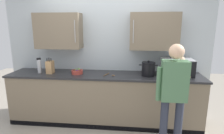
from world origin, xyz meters
TOP-DOWN VIEW (x-y plane):
  - back_wall_tiled at (-0.00, 1.18)m, footprint 3.98×0.44m
  - counter_unit at (0.00, 0.86)m, footprint 3.55×0.66m
  - microwave_oven at (1.27, 0.90)m, footprint 0.53×0.42m
  - knife_block at (-1.01, 0.83)m, footprint 0.11×0.15m
  - fruit_bowl at (-0.50, 0.84)m, footprint 0.21×0.21m
  - thermos_flask at (-1.22, 0.83)m, footprint 0.08×0.08m
  - stock_pot at (0.79, 0.84)m, footprint 0.33×0.24m
  - wooden_spoon at (0.11, 0.79)m, footprint 0.21×0.22m
  - person_figure at (1.07, 0.07)m, footprint 0.49×0.63m

SIDE VIEW (x-z plane):
  - counter_unit at x=0.00m, z-range 0.00..0.95m
  - person_figure at x=1.07m, z-range 0.16..1.76m
  - wooden_spoon at x=0.11m, z-range 0.95..0.97m
  - fruit_bowl at x=-0.50m, z-range 0.94..1.04m
  - knife_block at x=-1.01m, z-range 0.92..1.22m
  - stock_pot at x=0.79m, z-range 0.94..1.21m
  - thermos_flask at x=-1.22m, z-range 0.95..1.24m
  - microwave_oven at x=1.27m, z-range 0.95..1.26m
  - back_wall_tiled at x=0.00m, z-range 0.12..2.66m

